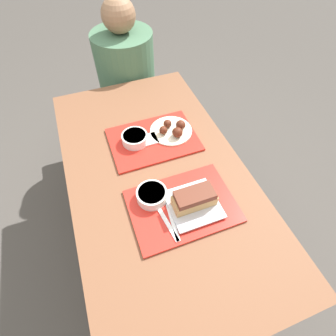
{
  "coord_description": "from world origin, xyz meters",
  "views": [
    {
      "loc": [
        -0.21,
        -0.7,
        1.71
      ],
      "look_at": [
        0.04,
        -0.03,
        0.81
      ],
      "focal_mm": 28.0,
      "sensor_mm": 36.0,
      "label": 1
    }
  ],
  "objects_px": {
    "bowl_coleslaw_near": "(152,195)",
    "tray_near": "(182,206)",
    "tray_far": "(153,140)",
    "bowl_coleslaw_far": "(135,138)",
    "brisket_sandwich_plate": "(194,201)",
    "person_seated_across": "(126,68)",
    "wings_plate_far": "(173,129)"
  },
  "relations": [
    {
      "from": "person_seated_across",
      "to": "tray_near",
      "type": "bearing_deg",
      "value": -92.86
    },
    {
      "from": "brisket_sandwich_plate",
      "to": "person_seated_across",
      "type": "distance_m",
      "value": 1.18
    },
    {
      "from": "tray_near",
      "to": "wings_plate_far",
      "type": "xyz_separation_m",
      "value": [
        0.12,
        0.41,
        0.02
      ]
    },
    {
      "from": "tray_far",
      "to": "person_seated_across",
      "type": "xyz_separation_m",
      "value": [
        0.05,
        0.75,
        -0.04
      ]
    },
    {
      "from": "bowl_coleslaw_far",
      "to": "bowl_coleslaw_near",
      "type": "bearing_deg",
      "value": -94.06
    },
    {
      "from": "tray_near",
      "to": "bowl_coleslaw_near",
      "type": "bearing_deg",
      "value": 144.65
    },
    {
      "from": "tray_near",
      "to": "wings_plate_far",
      "type": "height_order",
      "value": "wings_plate_far"
    },
    {
      "from": "tray_near",
      "to": "person_seated_across",
      "type": "xyz_separation_m",
      "value": [
        0.06,
        1.16,
        -0.04
      ]
    },
    {
      "from": "brisket_sandwich_plate",
      "to": "bowl_coleslaw_far",
      "type": "xyz_separation_m",
      "value": [
        -0.12,
        0.43,
        -0.01
      ]
    },
    {
      "from": "bowl_coleslaw_near",
      "to": "person_seated_across",
      "type": "distance_m",
      "value": 1.1
    },
    {
      "from": "bowl_coleslaw_far",
      "to": "wings_plate_far",
      "type": "distance_m",
      "value": 0.2
    },
    {
      "from": "wings_plate_far",
      "to": "person_seated_across",
      "type": "distance_m",
      "value": 0.75
    },
    {
      "from": "bowl_coleslaw_near",
      "to": "bowl_coleslaw_far",
      "type": "relative_size",
      "value": 1.0
    },
    {
      "from": "bowl_coleslaw_near",
      "to": "wings_plate_far",
      "type": "xyz_separation_m",
      "value": [
        0.22,
        0.34,
        -0.01
      ]
    },
    {
      "from": "tray_far",
      "to": "bowl_coleslaw_far",
      "type": "bearing_deg",
      "value": 172.81
    },
    {
      "from": "tray_far",
      "to": "brisket_sandwich_plate",
      "type": "xyz_separation_m",
      "value": [
        0.03,
        -0.42,
        0.04
      ]
    },
    {
      "from": "brisket_sandwich_plate",
      "to": "person_seated_across",
      "type": "xyz_separation_m",
      "value": [
        0.02,
        1.17,
        -0.09
      ]
    },
    {
      "from": "bowl_coleslaw_near",
      "to": "person_seated_across",
      "type": "bearing_deg",
      "value": 81.39
    },
    {
      "from": "bowl_coleslaw_near",
      "to": "tray_far",
      "type": "bearing_deg",
      "value": 70.71
    },
    {
      "from": "wings_plate_far",
      "to": "person_seated_across",
      "type": "bearing_deg",
      "value": 94.42
    },
    {
      "from": "tray_near",
      "to": "bowl_coleslaw_near",
      "type": "distance_m",
      "value": 0.13
    },
    {
      "from": "bowl_coleslaw_near",
      "to": "tray_near",
      "type": "bearing_deg",
      "value": -35.35
    },
    {
      "from": "brisket_sandwich_plate",
      "to": "tray_near",
      "type": "bearing_deg",
      "value": 155.85
    },
    {
      "from": "brisket_sandwich_plate",
      "to": "bowl_coleslaw_far",
      "type": "distance_m",
      "value": 0.45
    },
    {
      "from": "bowl_coleslaw_near",
      "to": "wings_plate_far",
      "type": "height_order",
      "value": "wings_plate_far"
    },
    {
      "from": "person_seated_across",
      "to": "bowl_coleslaw_far",
      "type": "bearing_deg",
      "value": -100.64
    },
    {
      "from": "tray_near",
      "to": "wings_plate_far",
      "type": "distance_m",
      "value": 0.43
    },
    {
      "from": "bowl_coleslaw_near",
      "to": "brisket_sandwich_plate",
      "type": "bearing_deg",
      "value": -32.51
    },
    {
      "from": "brisket_sandwich_plate",
      "to": "person_seated_across",
      "type": "height_order",
      "value": "person_seated_across"
    },
    {
      "from": "tray_far",
      "to": "bowl_coleslaw_near",
      "type": "xyz_separation_m",
      "value": [
        -0.11,
        -0.33,
        0.03
      ]
    },
    {
      "from": "person_seated_across",
      "to": "tray_far",
      "type": "bearing_deg",
      "value": -93.74
    },
    {
      "from": "wings_plate_far",
      "to": "bowl_coleslaw_far",
      "type": "bearing_deg",
      "value": 179.98
    }
  ]
}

